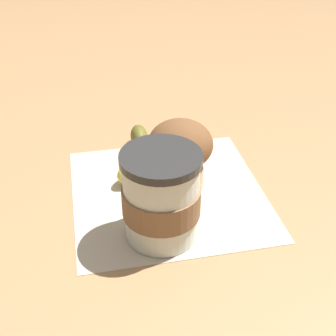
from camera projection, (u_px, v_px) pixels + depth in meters
ground_plane at (168, 193)px, 0.67m from camera, size 3.00×3.00×0.00m
paper_napkin at (168, 193)px, 0.67m from camera, size 0.33×0.33×0.00m
coffee_cup at (161, 197)px, 0.56m from camera, size 0.10×0.10×0.12m
muffin at (180, 151)px, 0.65m from camera, size 0.09×0.09×0.10m
banana at (139, 153)px, 0.72m from camera, size 0.14×0.10×0.03m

